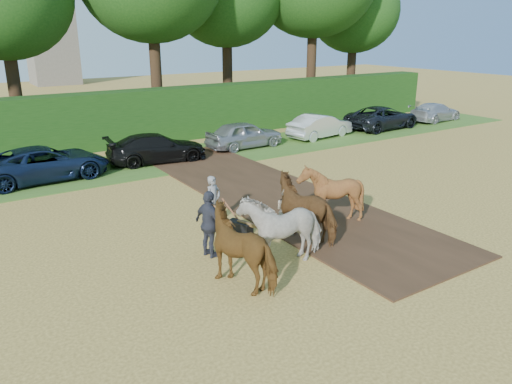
# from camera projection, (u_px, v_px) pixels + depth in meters

# --- Properties ---
(ground) EXTENTS (120.00, 120.00, 0.00)m
(ground) POSITION_uv_depth(u_px,v_px,m) (370.00, 271.00, 13.45)
(ground) COLOR gold
(ground) RESTS_ON ground
(earth_strip) EXTENTS (4.50, 17.00, 0.05)m
(earth_strip) POSITION_uv_depth(u_px,v_px,m) (268.00, 193.00, 19.78)
(earth_strip) COLOR #472D1C
(earth_strip) RESTS_ON ground
(grass_verge) EXTENTS (50.00, 5.00, 0.03)m
(grass_verge) POSITION_uv_depth(u_px,v_px,m) (163.00, 161.00, 24.56)
(grass_verge) COLOR #38601E
(grass_verge) RESTS_ON ground
(hedgerow) EXTENTS (46.00, 1.60, 3.00)m
(hedgerow) POSITION_uv_depth(u_px,v_px,m) (129.00, 118.00, 27.68)
(hedgerow) COLOR #14380F
(hedgerow) RESTS_ON ground
(spectator_near) EXTENTS (0.59, 0.75, 1.53)m
(spectator_near) POSITION_uv_depth(u_px,v_px,m) (286.00, 211.00, 15.69)
(spectator_near) COLOR tan
(spectator_near) RESTS_ON ground
(spectator_far) EXTENTS (0.69, 1.21, 1.95)m
(spectator_far) POSITION_uv_depth(u_px,v_px,m) (210.00, 224.00, 14.03)
(spectator_far) COLOR #2A2C38
(spectator_far) RESTS_ON ground
(plough_team) EXTENTS (6.60, 5.60, 1.98)m
(plough_team) POSITION_uv_depth(u_px,v_px,m) (292.00, 216.00, 14.64)
(plough_team) COLOR brown
(plough_team) RESTS_ON ground
(parked_cars) EXTENTS (40.72, 3.04, 1.48)m
(parked_cars) POSITION_uv_depth(u_px,v_px,m) (225.00, 139.00, 26.30)
(parked_cars) COLOR #B6BABD
(parked_cars) RESTS_ON ground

